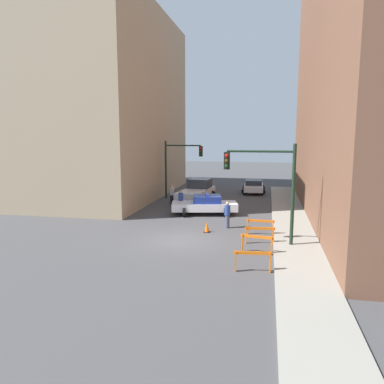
{
  "coord_description": "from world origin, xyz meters",
  "views": [
    {
      "loc": [
        4.59,
        -19.35,
        5.78
      ],
      "look_at": [
        -0.37,
        5.09,
        1.92
      ],
      "focal_mm": 35.0,
      "sensor_mm": 36.0,
      "label": 1
    }
  ],
  "objects_px": {
    "police_car": "(205,205)",
    "pedestrian_crossing": "(181,201)",
    "pedestrian_sidewalk": "(227,214)",
    "barrier_mid": "(257,241)",
    "traffic_light_near": "(270,179)",
    "white_truck": "(197,191)",
    "barrier_front": "(253,258)",
    "barrier_corner": "(260,225)",
    "barrier_back": "(260,232)",
    "traffic_light_far": "(178,161)",
    "parked_car_near": "(254,186)",
    "traffic_cone": "(207,227)",
    "pedestrian_corner": "(172,194)"
  },
  "relations": [
    {
      "from": "pedestrian_corner",
      "to": "barrier_back",
      "type": "distance_m",
      "value": 12.33
    },
    {
      "from": "traffic_light_near",
      "to": "barrier_mid",
      "type": "distance_m",
      "value": 3.31
    },
    {
      "from": "pedestrian_sidewalk",
      "to": "barrier_mid",
      "type": "distance_m",
      "value": 5.12
    },
    {
      "from": "pedestrian_crossing",
      "to": "traffic_light_far",
      "type": "bearing_deg",
      "value": 43.35
    },
    {
      "from": "traffic_light_near",
      "to": "traffic_cone",
      "type": "height_order",
      "value": "traffic_light_near"
    },
    {
      "from": "white_truck",
      "to": "barrier_front",
      "type": "relative_size",
      "value": 3.52
    },
    {
      "from": "parked_car_near",
      "to": "pedestrian_sidewalk",
      "type": "bearing_deg",
      "value": -95.77
    },
    {
      "from": "traffic_light_near",
      "to": "barrier_mid",
      "type": "bearing_deg",
      "value": -110.55
    },
    {
      "from": "pedestrian_crossing",
      "to": "traffic_cone",
      "type": "xyz_separation_m",
      "value": [
        2.86,
        -5.37,
        -0.54
      ]
    },
    {
      "from": "police_car",
      "to": "pedestrian_crossing",
      "type": "relative_size",
      "value": 3.0
    },
    {
      "from": "barrier_back",
      "to": "traffic_light_near",
      "type": "bearing_deg",
      "value": -27.32
    },
    {
      "from": "pedestrian_crossing",
      "to": "barrier_back",
      "type": "height_order",
      "value": "pedestrian_crossing"
    },
    {
      "from": "traffic_light_near",
      "to": "parked_car_near",
      "type": "bearing_deg",
      "value": 94.63
    },
    {
      "from": "parked_car_near",
      "to": "barrier_mid",
      "type": "bearing_deg",
      "value": -88.99
    },
    {
      "from": "traffic_light_far",
      "to": "white_truck",
      "type": "height_order",
      "value": "traffic_light_far"
    },
    {
      "from": "traffic_light_near",
      "to": "pedestrian_corner",
      "type": "distance_m",
      "value": 13.06
    },
    {
      "from": "white_truck",
      "to": "traffic_cone",
      "type": "distance_m",
      "value": 10.33
    },
    {
      "from": "parked_car_near",
      "to": "barrier_front",
      "type": "distance_m",
      "value": 21.95
    },
    {
      "from": "white_truck",
      "to": "barrier_corner",
      "type": "xyz_separation_m",
      "value": [
        5.64,
        -9.97,
        -0.29
      ]
    },
    {
      "from": "pedestrian_crossing",
      "to": "traffic_cone",
      "type": "relative_size",
      "value": 2.53
    },
    {
      "from": "pedestrian_crossing",
      "to": "barrier_corner",
      "type": "xyz_separation_m",
      "value": [
        5.98,
        -5.34,
        -0.24
      ]
    },
    {
      "from": "traffic_cone",
      "to": "pedestrian_crossing",
      "type": "bearing_deg",
      "value": 118.02
    },
    {
      "from": "parked_car_near",
      "to": "traffic_cone",
      "type": "distance_m",
      "value": 16.04
    },
    {
      "from": "barrier_back",
      "to": "traffic_light_far",
      "type": "bearing_deg",
      "value": 120.7
    },
    {
      "from": "barrier_corner",
      "to": "traffic_cone",
      "type": "height_order",
      "value": "barrier_corner"
    },
    {
      "from": "traffic_light_far",
      "to": "pedestrian_sidewalk",
      "type": "xyz_separation_m",
      "value": [
        5.53,
        -9.74,
        -2.54
      ]
    },
    {
      "from": "police_car",
      "to": "barrier_mid",
      "type": "height_order",
      "value": "police_car"
    },
    {
      "from": "barrier_mid",
      "to": "traffic_cone",
      "type": "distance_m",
      "value": 4.6
    },
    {
      "from": "parked_car_near",
      "to": "pedestrian_crossing",
      "type": "distance_m",
      "value": 11.65
    },
    {
      "from": "pedestrian_sidewalk",
      "to": "barrier_back",
      "type": "bearing_deg",
      "value": -151.74
    },
    {
      "from": "traffic_light_near",
      "to": "barrier_mid",
      "type": "relative_size",
      "value": 3.28
    },
    {
      "from": "white_truck",
      "to": "barrier_mid",
      "type": "distance_m",
      "value": 14.55
    },
    {
      "from": "white_truck",
      "to": "parked_car_near",
      "type": "height_order",
      "value": "white_truck"
    },
    {
      "from": "police_car",
      "to": "pedestrian_corner",
      "type": "height_order",
      "value": "pedestrian_corner"
    },
    {
      "from": "barrier_mid",
      "to": "barrier_back",
      "type": "relative_size",
      "value": 0.99
    },
    {
      "from": "barrier_back",
      "to": "barrier_corner",
      "type": "relative_size",
      "value": 1.0
    },
    {
      "from": "police_car",
      "to": "traffic_light_near",
      "type": "bearing_deg",
      "value": -158.6
    },
    {
      "from": "barrier_mid",
      "to": "traffic_cone",
      "type": "bearing_deg",
      "value": 131.27
    },
    {
      "from": "barrier_front",
      "to": "barrier_back",
      "type": "bearing_deg",
      "value": 87.48
    },
    {
      "from": "barrier_mid",
      "to": "barrier_corner",
      "type": "relative_size",
      "value": 0.99
    },
    {
      "from": "traffic_light_far",
      "to": "pedestrian_sidewalk",
      "type": "height_order",
      "value": "traffic_light_far"
    },
    {
      "from": "pedestrian_crossing",
      "to": "barrier_mid",
      "type": "relative_size",
      "value": 1.05
    },
    {
      "from": "traffic_light_near",
      "to": "police_car",
      "type": "xyz_separation_m",
      "value": [
        -4.52,
        6.94,
        -2.81
      ]
    },
    {
      "from": "traffic_light_near",
      "to": "police_car",
      "type": "bearing_deg",
      "value": 123.08
    },
    {
      "from": "barrier_front",
      "to": "barrier_corner",
      "type": "bearing_deg",
      "value": 88.31
    },
    {
      "from": "pedestrian_corner",
      "to": "barrier_back",
      "type": "xyz_separation_m",
      "value": [
        7.39,
        -9.88,
        -0.24
      ]
    },
    {
      "from": "police_car",
      "to": "pedestrian_crossing",
      "type": "bearing_deg",
      "value": 65.95
    },
    {
      "from": "parked_car_near",
      "to": "police_car",
      "type": "bearing_deg",
      "value": -107.32
    },
    {
      "from": "traffic_light_far",
      "to": "pedestrian_crossing",
      "type": "xyz_separation_m",
      "value": [
        1.6,
        -5.65,
        -2.54
      ]
    },
    {
      "from": "traffic_light_near",
      "to": "pedestrian_crossing",
      "type": "height_order",
      "value": "traffic_light_near"
    }
  ]
}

